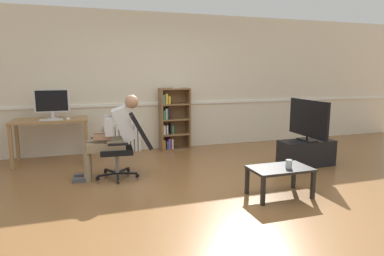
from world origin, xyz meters
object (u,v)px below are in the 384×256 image
at_px(imac_monitor, 52,102).
at_px(tv_stand, 306,153).
at_px(drinking_glass, 289,164).
at_px(tv_screen, 308,119).
at_px(computer_desk, 50,126).
at_px(person_seated, 113,134).
at_px(bookshelf, 172,120).
at_px(computer_mouse, 68,118).
at_px(coffee_table, 280,171).
at_px(office_chair, 128,143).
at_px(radiator, 123,139).
at_px(keyboard, 51,120).

xyz_separation_m(imac_monitor, tv_stand, (4.02, -1.64, -0.83)).
bearing_deg(drinking_glass, tv_screen, 45.31).
relative_size(computer_desk, tv_stand, 1.33).
distance_m(imac_monitor, person_seated, 1.63).
distance_m(bookshelf, person_seated, 1.99).
relative_size(computer_mouse, coffee_table, 0.13).
bearing_deg(computer_mouse, office_chair, -52.79).
relative_size(bookshelf, tv_screen, 1.28).
bearing_deg(imac_monitor, computer_desk, -122.23).
relative_size(imac_monitor, tv_screen, 0.57).
height_order(radiator, coffee_table, radiator).
distance_m(imac_monitor, tv_screen, 4.35).
distance_m(computer_desk, keyboard, 0.19).
bearing_deg(tv_stand, coffee_table, -138.24).
bearing_deg(coffee_table, computer_desk, 137.29).
bearing_deg(person_seated, keyboard, -135.30).
xyz_separation_m(radiator, person_seated, (-0.31, -1.61, 0.39)).
xyz_separation_m(computer_desk, person_seated, (0.96, -1.22, 0.01)).
bearing_deg(tv_stand, tv_screen, -0.97).
bearing_deg(keyboard, computer_desk, 104.98).
bearing_deg(drinking_glass, radiator, 118.63).
distance_m(keyboard, tv_screen, 4.27).
height_order(computer_mouse, tv_stand, computer_mouse).
height_order(imac_monitor, tv_screen, imac_monitor).
distance_m(keyboard, bookshelf, 2.26).
bearing_deg(computer_mouse, imac_monitor, 142.68).
distance_m(office_chair, coffee_table, 2.22).
height_order(computer_mouse, radiator, computer_mouse).
height_order(person_seated, tv_screen, person_seated).
bearing_deg(tv_stand, imac_monitor, 157.73).
relative_size(person_seated, coffee_table, 1.62).
distance_m(computer_mouse, coffee_table, 3.62).
bearing_deg(office_chair, bookshelf, 148.52).
xyz_separation_m(keyboard, tv_screen, (4.03, -1.43, 0.02)).
bearing_deg(drinking_glass, coffee_table, 147.96).
bearing_deg(radiator, office_chair, -93.94).
bearing_deg(tv_stand, bookshelf, 134.36).
bearing_deg(drinking_glass, computer_mouse, 135.71).
height_order(keyboard, radiator, keyboard).
distance_m(computer_desk, imac_monitor, 0.41).
bearing_deg(bookshelf, radiator, 174.20).
relative_size(computer_mouse, person_seated, 0.08).
relative_size(bookshelf, coffee_table, 1.66).
bearing_deg(imac_monitor, bookshelf, 5.52).
distance_m(radiator, office_chair, 1.65).
xyz_separation_m(bookshelf, drinking_glass, (0.70, -2.99, -0.18)).
distance_m(imac_monitor, keyboard, 0.36).
bearing_deg(imac_monitor, person_seated, -55.02).
bearing_deg(computer_desk, person_seated, -51.89).
bearing_deg(keyboard, radiator, 23.36).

